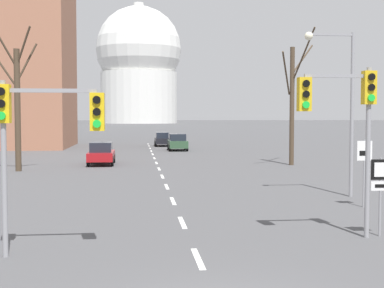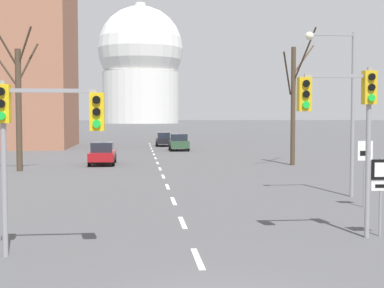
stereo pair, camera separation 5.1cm
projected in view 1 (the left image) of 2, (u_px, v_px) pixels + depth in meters
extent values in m
cube|color=silver|center=(198.00, 258.00, 13.27)|extent=(0.16, 2.00, 0.01)
cube|color=silver|center=(182.00, 222.00, 17.74)|extent=(0.16, 2.00, 0.01)
cube|color=silver|center=(173.00, 201.00, 22.21)|extent=(0.16, 2.00, 0.01)
cube|color=silver|center=(167.00, 187.00, 26.68)|extent=(0.16, 2.00, 0.01)
cube|color=silver|center=(162.00, 176.00, 31.15)|extent=(0.16, 2.00, 0.01)
cube|color=silver|center=(159.00, 169.00, 35.61)|extent=(0.16, 2.00, 0.01)
cube|color=silver|center=(156.00, 163.00, 40.08)|extent=(0.16, 2.00, 0.01)
cube|color=silver|center=(154.00, 158.00, 44.55)|extent=(0.16, 2.00, 0.01)
cube|color=silver|center=(153.00, 154.00, 49.02)|extent=(0.16, 2.00, 0.01)
cube|color=silver|center=(151.00, 151.00, 53.49)|extent=(0.16, 2.00, 0.01)
cube|color=silver|center=(150.00, 148.00, 57.96)|extent=(0.16, 2.00, 0.01)
cube|color=silver|center=(149.00, 146.00, 62.43)|extent=(0.16, 2.00, 0.01)
cube|color=silver|center=(148.00, 144.00, 66.90)|extent=(0.16, 2.00, 0.01)
cylinder|color=gray|center=(368.00, 153.00, 15.43)|extent=(0.14, 0.14, 4.94)
cube|color=gold|center=(369.00, 88.00, 15.33)|extent=(0.36, 0.28, 0.96)
cylinder|color=black|center=(372.00, 77.00, 15.15)|extent=(0.20, 0.06, 0.20)
cylinder|color=black|center=(372.00, 87.00, 15.17)|extent=(0.20, 0.06, 0.20)
cylinder|color=green|center=(371.00, 98.00, 15.18)|extent=(0.20, 0.06, 0.20)
cube|color=gray|center=(337.00, 76.00, 15.22)|extent=(1.91, 0.10, 0.10)
cube|color=gold|center=(304.00, 94.00, 15.15)|extent=(0.36, 0.28, 0.96)
cylinder|color=black|center=(306.00, 83.00, 14.96)|extent=(0.20, 0.06, 0.20)
cylinder|color=black|center=(306.00, 94.00, 14.98)|extent=(0.20, 0.06, 0.20)
cylinder|color=green|center=(306.00, 105.00, 14.99)|extent=(0.20, 0.06, 0.20)
cylinder|color=gray|center=(4.00, 169.00, 13.32)|extent=(0.14, 0.14, 4.43)
cube|color=yellow|center=(3.00, 104.00, 13.24)|extent=(0.36, 0.28, 0.96)
cylinder|color=black|center=(1.00, 91.00, 13.05)|extent=(0.20, 0.06, 0.20)
cylinder|color=black|center=(1.00, 104.00, 13.07)|extent=(0.20, 0.06, 0.20)
cylinder|color=green|center=(1.00, 116.00, 13.08)|extent=(0.20, 0.06, 0.20)
cube|color=gray|center=(50.00, 91.00, 13.34)|extent=(2.31, 0.10, 0.10)
cube|color=yellow|center=(97.00, 112.00, 13.49)|extent=(0.36, 0.28, 0.96)
cylinder|color=black|center=(97.00, 100.00, 13.30)|extent=(0.20, 0.06, 0.20)
cylinder|color=black|center=(97.00, 112.00, 13.32)|extent=(0.20, 0.06, 0.20)
cylinder|color=green|center=(97.00, 124.00, 13.34)|extent=(0.20, 0.06, 0.20)
cylinder|color=gray|center=(380.00, 197.00, 15.70)|extent=(0.07, 0.07, 2.32)
cube|color=black|center=(381.00, 170.00, 15.63)|extent=(0.60, 0.03, 0.60)
cube|color=white|center=(381.00, 170.00, 15.61)|extent=(0.42, 0.01, 0.42)
cube|color=white|center=(381.00, 186.00, 15.66)|extent=(0.60, 0.03, 0.28)
cube|color=black|center=(381.00, 186.00, 15.64)|extent=(0.36, 0.01, 0.10)
cylinder|color=gray|center=(364.00, 173.00, 20.66)|extent=(0.07, 0.07, 2.63)
cube|color=white|center=(365.00, 151.00, 20.59)|extent=(0.60, 0.03, 0.76)
cube|color=black|center=(365.00, 153.00, 20.58)|extent=(0.42, 0.01, 0.19)
cylinder|color=gray|center=(352.00, 115.00, 23.26)|extent=(0.16, 0.16, 7.14)
cube|color=gray|center=(331.00, 35.00, 22.97)|extent=(1.98, 0.10, 0.10)
sphere|color=#F2EAC6|center=(309.00, 36.00, 22.88)|extent=(0.36, 0.36, 0.36)
cube|color=maroon|center=(101.00, 156.00, 38.76)|extent=(1.78, 4.44, 0.60)
cube|color=#1E232D|center=(101.00, 147.00, 38.50)|extent=(1.52, 2.13, 0.69)
cylinder|color=black|center=(91.00, 158.00, 40.05)|extent=(0.18, 0.69, 0.69)
cylinder|color=black|center=(114.00, 158.00, 40.23)|extent=(0.18, 0.69, 0.69)
cylinder|color=black|center=(88.00, 161.00, 37.32)|extent=(0.18, 0.69, 0.69)
cylinder|color=black|center=(112.00, 161.00, 37.49)|extent=(0.18, 0.69, 0.69)
cube|color=black|center=(162.00, 141.00, 62.30)|extent=(1.63, 4.23, 0.65)
cube|color=#1E232D|center=(162.00, 135.00, 62.05)|extent=(1.38, 2.03, 0.67)
cylinder|color=black|center=(155.00, 143.00, 63.54)|extent=(0.18, 0.61, 0.61)
cylinder|color=black|center=(168.00, 143.00, 63.70)|extent=(0.18, 0.61, 0.61)
cylinder|color=black|center=(156.00, 144.00, 60.93)|extent=(0.18, 0.61, 0.61)
cylinder|color=black|center=(169.00, 144.00, 61.09)|extent=(0.18, 0.61, 0.61)
cube|color=#2D4C33|center=(178.00, 144.00, 54.32)|extent=(1.85, 3.86, 0.72)
cube|color=#1E232D|center=(178.00, 137.00, 54.10)|extent=(1.57, 1.85, 0.68)
cylinder|color=black|center=(168.00, 147.00, 55.44)|extent=(0.18, 0.61, 0.61)
cylinder|color=black|center=(185.00, 147.00, 55.62)|extent=(0.18, 0.61, 0.61)
cylinder|color=black|center=(170.00, 148.00, 53.06)|extent=(0.18, 0.61, 0.61)
cylinder|color=black|center=(187.00, 148.00, 53.25)|extent=(0.18, 0.61, 0.61)
cylinder|color=#473828|center=(18.00, 110.00, 33.97)|extent=(0.38, 0.38, 7.78)
cylinder|color=#473828|center=(3.00, 43.00, 33.15)|extent=(1.51, 1.21, 2.91)
cylinder|color=#473828|center=(23.00, 46.00, 33.33)|extent=(1.16, 1.13, 2.38)
cylinder|color=#473828|center=(27.00, 63.00, 33.94)|extent=(1.34, 0.26, 2.51)
cylinder|color=#473828|center=(2.00, 67.00, 33.68)|extent=(1.85, 0.25, 2.72)
cylinder|color=#473828|center=(292.00, 106.00, 38.20)|extent=(0.33, 0.33, 8.43)
cylinder|color=#473828|center=(304.00, 55.00, 36.78)|extent=(0.81, 2.67, 3.47)
cylinder|color=#473828|center=(303.00, 58.00, 38.90)|extent=(2.01, 1.83, 2.19)
cylinder|color=#473828|center=(286.00, 74.00, 36.52)|extent=(1.49, 3.16, 2.77)
cylinder|color=silver|center=(139.00, 98.00, 248.73)|extent=(35.39, 35.39, 23.60)
sphere|color=silver|center=(139.00, 49.00, 247.53)|extent=(39.33, 39.33, 39.33)
cylinder|color=silver|center=(139.00, 10.00, 246.59)|extent=(4.72, 4.72, 6.88)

